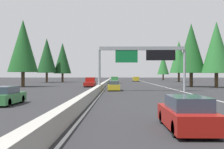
# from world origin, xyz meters

# --- Properties ---
(ground_plane) EXTENTS (320.00, 320.00, 0.00)m
(ground_plane) POSITION_xyz_m (60.00, 0.00, 0.00)
(ground_plane) COLOR #262628
(median_barrier) EXTENTS (180.00, 0.56, 0.90)m
(median_barrier) POSITION_xyz_m (80.00, 0.30, 0.45)
(median_barrier) COLOR #9E9B93
(median_barrier) RESTS_ON ground
(shoulder_stripe_right) EXTENTS (160.00, 0.16, 0.01)m
(shoulder_stripe_right) POSITION_xyz_m (70.00, -11.52, 0.01)
(shoulder_stripe_right) COLOR silver
(shoulder_stripe_right) RESTS_ON ground
(shoulder_stripe_median) EXTENTS (160.00, 0.16, 0.01)m
(shoulder_stripe_median) POSITION_xyz_m (70.00, -0.25, 0.01)
(shoulder_stripe_median) COLOR silver
(shoulder_stripe_median) RESTS_ON ground
(sign_gantry_overhead) EXTENTS (0.50, 12.68, 6.46)m
(sign_gantry_overhead) POSITION_xyz_m (35.72, -6.04, 5.14)
(sign_gantry_overhead) COLOR gray
(sign_gantry_overhead) RESTS_ON ground
(sedan_near_right) EXTENTS (4.40, 1.80, 1.47)m
(sedan_near_right) POSITION_xyz_m (9.35, -5.24, 0.68)
(sedan_near_right) COLOR maroon
(sedan_near_right) RESTS_ON ground
(sedan_mid_right) EXTENTS (4.40, 1.80, 1.47)m
(sedan_mid_right) POSITION_xyz_m (37.36, -1.82, 0.68)
(sedan_mid_right) COLOR #AD931E
(sedan_mid_right) RESTS_ON ground
(pickup_far_center) EXTENTS (5.60, 2.00, 1.86)m
(pickup_far_center) POSITION_xyz_m (68.09, -1.67, 0.91)
(pickup_far_center) COLOR #2D6B38
(pickup_far_center) RESTS_ON ground
(minivan_distant_b) EXTENTS (5.00, 1.95, 1.69)m
(minivan_distant_b) POSITION_xyz_m (90.24, -9.01, 0.95)
(minivan_distant_b) COLOR #AD931E
(minivan_distant_b) RESTS_ON ground
(oncoming_near) EXTENTS (4.40, 1.80, 1.47)m
(oncoming_near) POSITION_xyz_m (18.63, 6.67, 0.68)
(oncoming_near) COLOR #2D6B38
(oncoming_near) RESTS_ON ground
(oncoming_far) EXTENTS (5.60, 2.00, 1.86)m
(oncoming_far) POSITION_xyz_m (49.81, 3.04, 0.91)
(oncoming_far) COLOR maroon
(oncoming_far) RESTS_ON ground
(conifer_right_near) EXTENTS (5.55, 5.55, 12.62)m
(conifer_right_near) POSITION_xyz_m (49.95, -17.04, 7.67)
(conifer_right_near) COLOR #4C3823
(conifer_right_near) RESTS_ON ground
(conifer_right_mid) EXTENTS (5.46, 5.46, 12.41)m
(conifer_right_mid) POSITION_xyz_m (47.07, -20.91, 7.54)
(conifer_right_mid) COLOR #4C3823
(conifer_right_mid) RESTS_ON ground
(conifer_right_far) EXTENTS (6.04, 6.04, 13.73)m
(conifer_right_far) POSITION_xyz_m (85.15, -23.00, 8.35)
(conifer_right_far) COLOR #4C3823
(conifer_right_far) RESTS_ON ground
(conifer_right_distant) EXTENTS (5.08, 5.08, 11.56)m
(conifer_right_distant) POSITION_xyz_m (114.49, -23.03, 7.02)
(conifer_right_distant) COLOR #4C3823
(conifer_right_distant) RESTS_ON ground
(conifer_left_near) EXTENTS (5.87, 5.87, 13.34)m
(conifer_left_near) POSITION_xyz_m (49.21, 16.31, 8.11)
(conifer_left_near) COLOR #4C3823
(conifer_left_near) RESTS_ON ground
(conifer_left_mid) EXTENTS (6.08, 6.08, 13.82)m
(conifer_left_mid) POSITION_xyz_m (78.72, 19.52, 8.40)
(conifer_left_mid) COLOR #4C3823
(conifer_left_mid) RESTS_ON ground
(conifer_left_far) EXTENTS (5.63, 5.63, 12.80)m
(conifer_left_far) POSITION_xyz_m (82.34, 15.33, 7.78)
(conifer_left_far) COLOR #4C3823
(conifer_left_far) RESTS_ON ground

